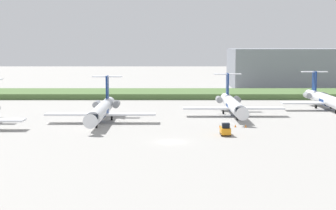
% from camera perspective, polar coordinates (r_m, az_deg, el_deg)
% --- Properties ---
extents(ground_plane, '(500.00, 500.00, 0.00)m').
position_cam_1_polar(ground_plane, '(113.84, -0.01, -1.27)').
color(ground_plane, '#9E9B96').
extents(grass_berm, '(320.00, 20.00, 1.68)m').
position_cam_1_polar(grass_berm, '(156.47, -0.07, 1.29)').
color(grass_berm, '#4C6B38').
rests_on(grass_berm, ground).
extents(regional_jet_third, '(22.81, 31.00, 9.00)m').
position_cam_1_polar(regional_jet_third, '(106.56, -7.77, -0.53)').
color(regional_jet_third, silver).
rests_on(regional_jet_third, ground).
extents(regional_jet_fourth, '(22.81, 31.00, 9.00)m').
position_cam_1_polar(regional_jet_fourth, '(116.23, 7.07, 0.10)').
color(regional_jet_fourth, silver).
rests_on(regional_jet_fourth, ground).
extents(regional_jet_fifth, '(22.81, 31.00, 9.00)m').
position_cam_1_polar(regional_jet_fifth, '(131.34, 17.20, 0.63)').
color(regional_jet_fifth, silver).
rests_on(regional_jet_fifth, ground).
extents(distant_hangar, '(50.90, 26.90, 14.40)m').
position_cam_1_polar(distant_hangar, '(197.86, 14.21, 4.11)').
color(distant_hangar, gray).
rests_on(distant_hangar, ground).
extents(baggage_tug, '(1.72, 3.20, 2.30)m').
position_cam_1_polar(baggage_tug, '(90.63, 6.27, -2.80)').
color(baggage_tug, orange).
rests_on(baggage_tug, ground).
extents(safety_cone_front_marker, '(0.44, 0.44, 0.55)m').
position_cam_1_polar(safety_cone_front_marker, '(99.11, 5.67, -2.38)').
color(safety_cone_front_marker, orange).
rests_on(safety_cone_front_marker, ground).
extents(safety_cone_mid_marker, '(0.44, 0.44, 0.55)m').
position_cam_1_polar(safety_cone_mid_marker, '(99.76, 7.39, -2.35)').
color(safety_cone_mid_marker, orange).
rests_on(safety_cone_mid_marker, ground).
extents(safety_cone_rear_marker, '(0.44, 0.44, 0.55)m').
position_cam_1_polar(safety_cone_rear_marker, '(99.78, 8.55, -2.36)').
color(safety_cone_rear_marker, orange).
rests_on(safety_cone_rear_marker, ground).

